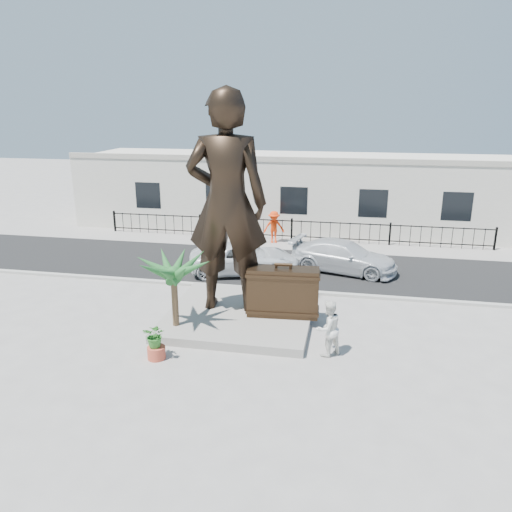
{
  "coord_description": "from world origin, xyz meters",
  "views": [
    {
      "loc": [
        3.31,
        -15.01,
        7.63
      ],
      "look_at": [
        0.0,
        2.0,
        2.3
      ],
      "focal_mm": 35.0,
      "sensor_mm": 36.0,
      "label": 1
    }
  ],
  "objects": [
    {
      "name": "building",
      "position": [
        0.0,
        17.0,
        2.2
      ],
      "size": [
        28.0,
        7.0,
        4.4
      ],
      "primitive_type": "cube",
      "color": "silver",
      "rests_on": "ground"
    },
    {
      "name": "plinth",
      "position": [
        -0.5,
        1.5,
        0.15
      ],
      "size": [
        5.2,
        5.2,
        0.3
      ],
      "primitive_type": "cube",
      "color": "gray",
      "rests_on": "ground"
    },
    {
      "name": "fence",
      "position": [
        0.0,
        12.8,
        0.6
      ],
      "size": [
        22.0,
        0.1,
        1.2
      ],
      "primitive_type": "cube",
      "color": "black",
      "rests_on": "ground"
    },
    {
      "name": "far_sidewalk",
      "position": [
        0.0,
        12.0,
        0.01
      ],
      "size": [
        40.0,
        2.5,
        0.02
      ],
      "primitive_type": "cube",
      "color": "#9E9991",
      "rests_on": "ground"
    },
    {
      "name": "ground",
      "position": [
        0.0,
        0.0,
        0.0
      ],
      "size": [
        100.0,
        100.0,
        0.0
      ],
      "primitive_type": "plane",
      "color": "#9E9991",
      "rests_on": "ground"
    },
    {
      "name": "statue",
      "position": [
        -1.02,
        1.82,
        4.24
      ],
      "size": [
        3.02,
        2.11,
        7.89
      ],
      "primitive_type": "imported",
      "rotation": [
        0.0,
        0.0,
        3.22
      ],
      "color": "black",
      "rests_on": "plinth"
    },
    {
      "name": "suitcase",
      "position": [
        1.09,
        1.46,
        1.19
      ],
      "size": [
        2.56,
        0.97,
        1.77
      ],
      "primitive_type": "cube",
      "rotation": [
        0.0,
        0.0,
        0.07
      ],
      "color": "#2F2014",
      "rests_on": "plinth"
    },
    {
      "name": "worker",
      "position": [
        -0.92,
        12.05,
        0.93
      ],
      "size": [
        1.3,
        0.95,
        1.82
      ],
      "primitive_type": "imported",
      "rotation": [
        0.0,
        0.0,
        0.26
      ],
      "color": "#F2390C",
      "rests_on": "far_sidewalk"
    },
    {
      "name": "curb",
      "position": [
        0.0,
        4.5,
        0.06
      ],
      "size": [
        40.0,
        0.25,
        0.12
      ],
      "primitive_type": "cube",
      "color": "#A5A399",
      "rests_on": "ground"
    },
    {
      "name": "car_silver",
      "position": [
        3.07,
        7.73,
        0.73
      ],
      "size": [
        5.33,
        3.19,
        1.45
      ],
      "primitive_type": "imported",
      "rotation": [
        0.0,
        0.0,
        1.32
      ],
      "color": "silver",
      "rests_on": "street"
    },
    {
      "name": "car_white",
      "position": [
        -1.46,
        6.62,
        0.71
      ],
      "size": [
        5.43,
        3.46,
        1.4
      ],
      "primitive_type": "imported",
      "rotation": [
        0.0,
        0.0,
        1.81
      ],
      "color": "silver",
      "rests_on": "street"
    },
    {
      "name": "palm_tree",
      "position": [
        -2.4,
        -0.09,
        0.0
      ],
      "size": [
        1.8,
        1.8,
        3.2
      ],
      "primitive_type": null,
      "color": "#1E5423",
      "rests_on": "ground"
    },
    {
      "name": "planter",
      "position": [
        -2.39,
        -1.93,
        0.2
      ],
      "size": [
        0.56,
        0.56,
        0.4
      ],
      "primitive_type": "cylinder",
      "color": "#BE4832",
      "rests_on": "ground"
    },
    {
      "name": "tourist",
      "position": [
        2.81,
        -0.68,
        0.91
      ],
      "size": [
        1.12,
        1.1,
        1.82
      ],
      "primitive_type": "imported",
      "rotation": [
        0.0,
        0.0,
        3.86
      ],
      "color": "white",
      "rests_on": "ground"
    },
    {
      "name": "street",
      "position": [
        0.0,
        8.0,
        0.01
      ],
      "size": [
        40.0,
        7.0,
        0.01
      ],
      "primitive_type": "cube",
      "color": "black",
      "rests_on": "ground"
    },
    {
      "name": "shrub",
      "position": [
        -2.39,
        -1.93,
        0.79
      ],
      "size": [
        0.71,
        0.62,
        0.78
      ],
      "primitive_type": "imported",
      "rotation": [
        0.0,
        0.0,
        -0.02
      ],
      "color": "#2C7024",
      "rests_on": "planter"
    }
  ]
}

